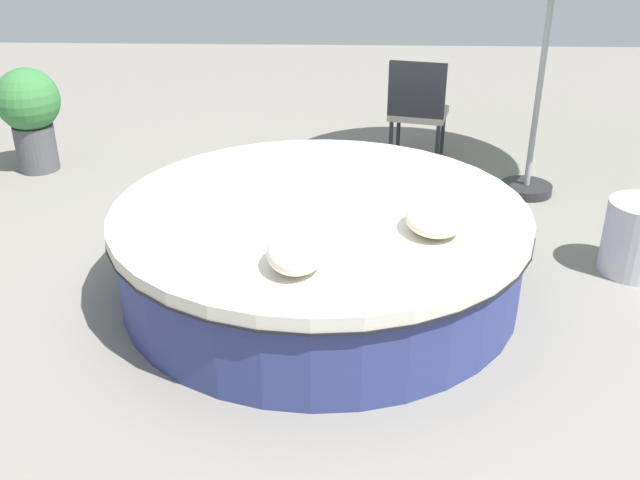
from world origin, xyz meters
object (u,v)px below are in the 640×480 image
at_px(round_bed, 320,247).
at_px(patio_chair, 418,105).
at_px(planter, 30,111).
at_px(throw_pillow_0, 296,252).
at_px(throw_pillow_1, 435,219).
at_px(side_table, 639,238).

distance_m(round_bed, patio_chair, 2.61).
xyz_separation_m(round_bed, planter, (-2.13, -2.71, 0.26)).
height_order(round_bed, patio_chair, patio_chair).
height_order(throw_pillow_0, throw_pillow_1, throw_pillow_0).
bearing_deg(round_bed, planter, -128.12).
xyz_separation_m(throw_pillow_0, patio_chair, (-3.28, 0.92, -0.13)).
height_order(planter, side_table, planter).
bearing_deg(throw_pillow_1, round_bed, -116.59).
bearing_deg(planter, round_bed, 51.88).
distance_m(throw_pillow_0, planter, 3.93).
relative_size(throw_pillow_1, patio_chair, 0.44).
bearing_deg(round_bed, patio_chair, 161.54).
relative_size(throw_pillow_0, patio_chair, 0.43).
bearing_deg(side_table, round_bed, -81.65).
relative_size(throw_pillow_0, side_table, 0.83).
bearing_deg(side_table, throw_pillow_1, -66.04).
height_order(patio_chair, side_table, patio_chair).
distance_m(round_bed, throw_pillow_0, 0.90).
relative_size(throw_pillow_0, planter, 0.45).
relative_size(patio_chair, side_table, 1.91).
xyz_separation_m(throw_pillow_0, side_table, (-1.13, 2.25, -0.43)).
bearing_deg(throw_pillow_1, planter, -126.04).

